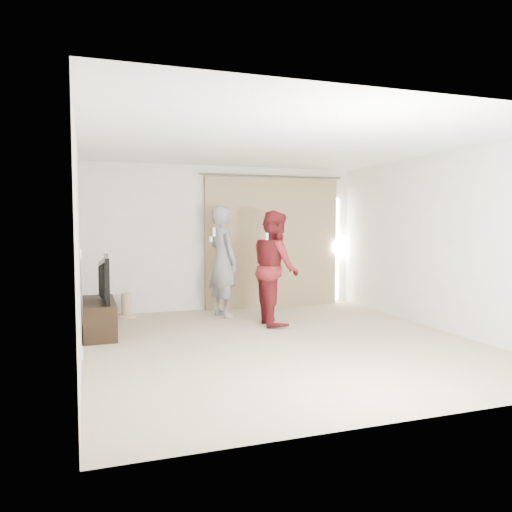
# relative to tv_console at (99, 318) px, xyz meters

# --- Properties ---
(floor) EXTENTS (5.50, 5.50, 0.00)m
(floor) POSITION_rel_tv_console_xyz_m (2.27, -1.27, -0.24)
(floor) COLOR tan
(floor) RESTS_ON ground
(wall_back) EXTENTS (5.00, 0.04, 2.60)m
(wall_back) POSITION_rel_tv_console_xyz_m (2.27, 1.48, 1.06)
(wall_back) COLOR beige
(wall_back) RESTS_ON ground
(wall_left) EXTENTS (0.04, 5.50, 2.60)m
(wall_left) POSITION_rel_tv_console_xyz_m (-0.23, -1.27, 1.06)
(wall_left) COLOR beige
(wall_left) RESTS_ON ground
(ceiling) EXTENTS (5.00, 5.50, 0.01)m
(ceiling) POSITION_rel_tv_console_xyz_m (2.27, -1.27, 2.36)
(ceiling) COLOR white
(ceiling) RESTS_ON wall_back
(curtain) EXTENTS (2.80, 0.11, 2.46)m
(curtain) POSITION_rel_tv_console_xyz_m (3.18, 1.41, 0.96)
(curtain) COLOR tan
(curtain) RESTS_ON ground
(tv_console) EXTENTS (0.43, 1.25, 0.48)m
(tv_console) POSITION_rel_tv_console_xyz_m (0.00, 0.00, 0.00)
(tv_console) COLOR black
(tv_console) RESTS_ON ground
(tv) EXTENTS (0.17, 1.10, 0.63)m
(tv) POSITION_rel_tv_console_xyz_m (0.00, 0.00, 0.56)
(tv) COLOR black
(tv) RESTS_ON tv_console
(scratching_post) EXTENTS (0.31, 0.31, 0.41)m
(scratching_post) POSITION_rel_tv_console_xyz_m (0.46, 1.13, -0.08)
(scratching_post) COLOR tan
(scratching_post) RESTS_ON ground
(person_man) EXTENTS (0.61, 0.77, 1.86)m
(person_man) POSITION_rel_tv_console_xyz_m (2.01, 0.73, 0.69)
(person_man) COLOR slate
(person_man) RESTS_ON ground
(person_woman) EXTENTS (0.74, 0.91, 1.77)m
(person_woman) POSITION_rel_tv_console_xyz_m (2.61, -0.14, 0.64)
(person_woman) COLOR maroon
(person_woman) RESTS_ON ground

